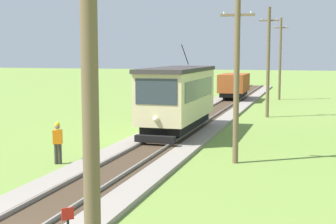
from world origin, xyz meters
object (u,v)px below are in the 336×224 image
(utility_pole_foreground, at_px, (90,106))
(utility_pole_far, at_px, (280,58))
(freight_car, at_px, (234,85))
(utility_pole_mid, at_px, (268,62))
(track_worker, at_px, (58,141))
(red_tram, at_px, (178,97))
(gravel_pile, at_px, (195,94))
(utility_pole_near_tram, at_px, (237,78))

(utility_pole_foreground, relative_size, utility_pole_far, 0.94)
(freight_car, bearing_deg, utility_pole_mid, -70.28)
(freight_car, height_order, track_worker, freight_car)
(utility_pole_mid, bearing_deg, track_worker, -111.77)
(red_tram, distance_m, track_worker, 8.92)
(utility_pole_mid, distance_m, gravel_pile, 16.25)
(track_worker, bearing_deg, utility_pole_near_tram, -94.05)
(red_tram, distance_m, utility_pole_mid, 10.42)
(utility_pole_foreground, height_order, utility_pole_far, utility_pole_far)
(utility_pole_mid, xyz_separation_m, gravel_pile, (-8.47, 13.41, -3.54))
(utility_pole_near_tram, bearing_deg, utility_pole_foreground, -90.00)
(utility_pole_foreground, bearing_deg, track_worker, 120.93)
(freight_car, height_order, utility_pole_near_tram, utility_pole_near_tram)
(freight_car, height_order, gravel_pile, freight_car)
(utility_pole_far, bearing_deg, utility_pole_foreground, -90.00)
(red_tram, relative_size, gravel_pile, 3.01)
(freight_car, xyz_separation_m, utility_pole_foreground, (4.15, -41.11, 2.31))
(utility_pole_near_tram, bearing_deg, gravel_pile, 106.35)
(utility_pole_near_tram, bearing_deg, freight_car, 98.72)
(utility_pole_mid, bearing_deg, gravel_pile, 122.29)
(red_tram, relative_size, utility_pole_foreground, 1.13)
(freight_car, xyz_separation_m, track_worker, (-2.92, -29.31, -0.57))
(utility_pole_far, height_order, track_worker, utility_pole_far)
(utility_pole_near_tram, distance_m, utility_pole_far, 29.45)
(red_tram, distance_m, gravel_pile, 23.26)
(utility_pole_near_tram, xyz_separation_m, gravel_pile, (-8.47, 28.89, -3.11))
(utility_pole_far, bearing_deg, freight_car, -150.13)
(gravel_pile, relative_size, track_worker, 1.59)
(utility_pole_far, bearing_deg, gravel_pile, -176.21)
(gravel_pile, bearing_deg, red_tram, -79.26)
(freight_car, bearing_deg, utility_pole_near_tram, -81.28)
(track_worker, bearing_deg, utility_pole_far, -34.23)
(red_tram, xyz_separation_m, track_worker, (-2.93, -8.34, -1.21))
(freight_car, bearing_deg, red_tram, -89.99)
(freight_car, xyz_separation_m, utility_pole_mid, (4.15, -11.59, 2.46))
(utility_pole_foreground, bearing_deg, freight_car, 95.77)
(utility_pole_far, xyz_separation_m, track_worker, (-7.08, -31.69, -3.14))
(red_tram, xyz_separation_m, utility_pole_mid, (4.15, 9.38, 1.83))
(track_worker, bearing_deg, red_tram, -40.99)
(utility_pole_foreground, distance_m, gravel_pile, 43.90)
(red_tram, xyz_separation_m, utility_pole_foreground, (4.15, -20.15, 1.67))
(freight_car, xyz_separation_m, utility_pole_far, (4.15, 2.38, 2.57))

